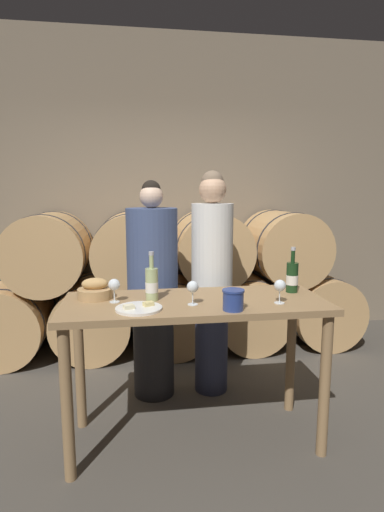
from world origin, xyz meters
The scene contains 14 objects.
ground_plane centered at (0.00, 0.00, 0.00)m, with size 10.00×10.00×0.00m, color #4C473F.
stone_wall_back centered at (0.00, 2.11, 1.60)m, with size 10.00×0.12×3.20m.
barrel_stack centered at (0.00, 1.56, 0.65)m, with size 3.80×0.85×1.38m.
tasting_table centered at (0.00, 0.00, 0.78)m, with size 1.58×0.63×0.92m.
person_left centered at (-0.23, 0.64, 0.83)m, with size 0.38×0.38×1.65m.
person_right centered at (0.23, 0.64, 0.89)m, with size 0.31×0.31×1.72m.
wine_bottle_red centered at (0.65, 0.11, 1.02)m, with size 0.08×0.08×0.30m.
wine_bottle_white centered at (-0.26, 0.04, 1.02)m, with size 0.08×0.08×0.30m.
blue_crock centered at (0.18, -0.23, 0.98)m, with size 0.12×0.12×0.12m.
bread_basket centered at (-0.60, 0.13, 0.96)m, with size 0.21×0.21×0.13m.
cheese_plate centered at (-0.34, -0.15, 0.93)m, with size 0.26×0.26×0.04m.
wine_glass_far_left centered at (-0.48, 0.03, 1.02)m, with size 0.07×0.07×0.14m.
wine_glass_left centered at (-0.03, -0.10, 1.02)m, with size 0.07×0.07×0.14m.
wine_glass_center centered at (0.48, -0.14, 1.02)m, with size 0.07×0.07×0.14m.
Camera 1 is at (-0.35, -2.31, 1.56)m, focal length 28.00 mm.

